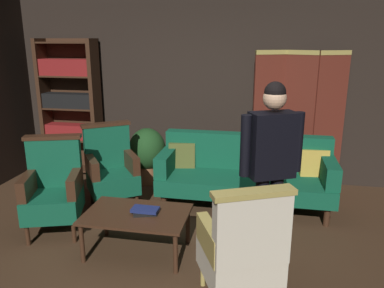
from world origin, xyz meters
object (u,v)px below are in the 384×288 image
coffee_table (137,217)px  book_navy_cloth (145,209)px  armchair_gilt_accent (243,249)px  book_black_cloth (145,212)px  standing_figure (271,159)px  velvet_couch (245,171)px  potted_plant (147,152)px  bookshelf (71,104)px  folding_screen (298,118)px  armchair_wing_right (111,169)px  armchair_wing_left (54,188)px

coffee_table → book_navy_cloth: (0.09, 0.01, 0.09)m
armchair_gilt_accent → book_black_cloth: size_ratio=4.62×
armchair_gilt_accent → standing_figure: bearing=73.6°
velvet_couch → potted_plant: (-1.43, 0.48, 0.02)m
velvet_couch → book_black_cloth: size_ratio=9.43×
velvet_couch → armchair_gilt_accent: (0.09, -1.90, 0.04)m
coffee_table → bookshelf: bearing=129.9°
folding_screen → book_navy_cloth: bearing=-125.8°
bookshelf → book_black_cloth: (1.82, -2.06, -0.65)m
bookshelf → potted_plant: size_ratio=2.50×
bookshelf → armchair_gilt_accent: size_ratio=1.97×
velvet_couch → armchair_wing_right: size_ratio=2.04×
armchair_wing_right → potted_plant: bearing=75.9°
bookshelf → armchair_wing_right: 1.63m
book_navy_cloth → bookshelf: bearing=131.5°
velvet_couch → potted_plant: size_ratio=2.59×
book_black_cloth → book_navy_cloth: (0.00, 0.00, 0.03)m
book_black_cloth → potted_plant: bearing=106.9°
potted_plant → book_navy_cloth: size_ratio=3.17×
armchair_wing_left → armchair_wing_right: bearing=64.2°
armchair_wing_left → book_black_cloth: 1.14m
armchair_wing_right → standing_figure: bearing=-25.5°
armchair_wing_left → potted_plant: 1.65m
armchair_wing_right → potted_plant: size_ratio=1.27×
potted_plant → book_navy_cloth: (0.55, -1.81, -0.01)m
standing_figure → potted_plant: 2.50m
standing_figure → armchair_wing_left: bearing=175.4°
armchair_wing_right → armchair_wing_left: bearing=-115.8°
bookshelf → velvet_couch: 2.87m
armchair_wing_left → book_navy_cloth: 1.14m
bookshelf → book_black_cloth: bookshelf is taller
folding_screen → armchair_gilt_accent: (-0.57, -2.71, -0.50)m
bookshelf → standing_figure: (2.98, -1.99, -0.06)m
bookshelf → velvet_couch: (2.70, -0.74, -0.63)m
folding_screen → standing_figure: size_ratio=1.12×
book_black_cloth → book_navy_cloth: size_ratio=0.87×
bookshelf → book_navy_cloth: (1.82, -2.06, -0.62)m
folding_screen → velvet_couch: bearing=-129.1°
velvet_couch → book_black_cloth: bearing=-123.6°
velvet_couch → armchair_wing_right: (-1.63, -0.34, 0.04)m
bookshelf → standing_figure: 3.58m
book_black_cloth → book_navy_cloth: bearing=0.0°
velvet_couch → standing_figure: size_ratio=1.25×
bookshelf → book_black_cloth: 2.83m
velvet_couch → book_navy_cloth: velvet_couch is taller
folding_screen → book_navy_cloth: folding_screen is taller
bookshelf → armchair_wing_left: bookshelf is taller
armchair_gilt_accent → book_navy_cloth: armchair_gilt_accent is taller
bookshelf → armchair_wing_left: bearing=-68.5°
bookshelf → book_black_cloth: bearing=-48.5°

